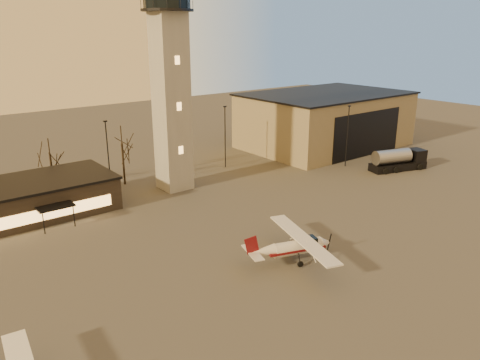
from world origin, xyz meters
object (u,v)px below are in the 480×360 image
object	(u,v)px
control_tower	(170,72)
hangar	(325,120)
terminal	(5,203)
fuel_truck	(398,162)
cessna_front	(299,249)

from	to	relation	value
control_tower	hangar	world-z (taller)	control_tower
terminal	fuel_truck	xyz separation A→B (m)	(54.99, -16.58, -0.77)
hangar	terminal	xyz separation A→B (m)	(-57.99, -2.00, -3.00)
hangar	cessna_front	distance (m)	48.89
cessna_front	fuel_truck	bearing A→B (deg)	37.33
control_tower	cessna_front	size ratio (longest dim) A/B	2.70
terminal	fuel_truck	distance (m)	57.44
hangar	fuel_truck	size ratio (longest dim) A/B	3.11
cessna_front	hangar	bearing A→B (deg)	57.17
hangar	fuel_truck	xyz separation A→B (m)	(-3.01, -18.58, -3.76)
hangar	terminal	world-z (taller)	hangar
fuel_truck	hangar	bearing A→B (deg)	98.34
hangar	terminal	distance (m)	58.11
control_tower	terminal	xyz separation A→B (m)	(-21.99, 1.98, -14.17)
fuel_truck	cessna_front	bearing A→B (deg)	-143.18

